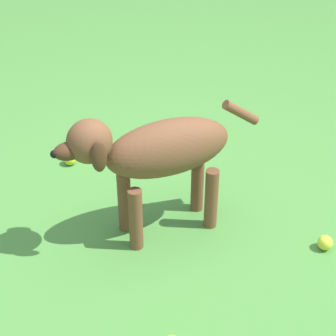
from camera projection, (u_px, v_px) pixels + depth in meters
name	position (u px, v px, depth m)	size (l,w,h in m)	color
ground	(171.00, 229.00, 2.50)	(14.00, 14.00, 0.00)	#478438
dog	(156.00, 153.00, 2.28)	(0.92, 0.27, 0.62)	brown
tennis_ball_0	(70.00, 159.00, 2.94)	(0.07, 0.07, 0.07)	#C2D22B
tennis_ball_2	(325.00, 243.00, 2.37)	(0.07, 0.07, 0.07)	#C9D334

